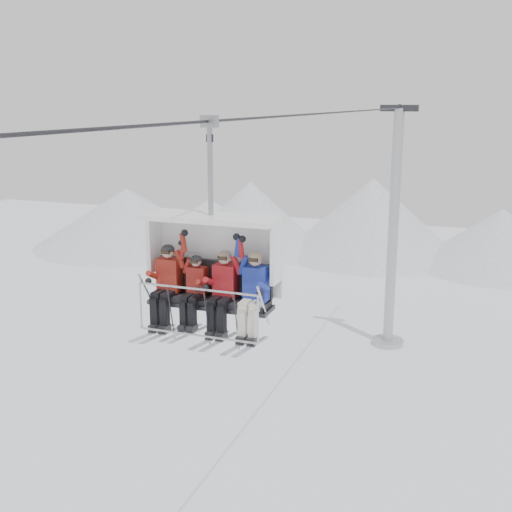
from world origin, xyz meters
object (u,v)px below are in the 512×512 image
(skier_far_left, at_px, (167,282))
(skier_center_left, at_px, (195,289))
(lift_tower_right, at_px, (392,247))
(skier_far_right, at_px, (254,291))
(skier_center_right, at_px, (223,288))
(chairlift_carrier, at_px, (215,258))

(skier_far_left, relative_size, skier_center_left, 1.03)
(lift_tower_right, bearing_deg, skier_far_right, -87.86)
(skier_far_left, distance_m, skier_center_right, 1.19)
(lift_tower_right, height_order, skier_far_right, lift_tower_right)
(lift_tower_right, relative_size, skier_far_right, 7.73)
(chairlift_carrier, xyz_separation_m, skier_center_left, (-0.28, -0.32, -0.55))
(skier_far_left, bearing_deg, skier_far_right, 0.00)
(skier_far_left, bearing_deg, lift_tower_right, 87.95)
(chairlift_carrier, bearing_deg, skier_far_left, -160.99)
(chairlift_carrier, bearing_deg, lift_tower_right, 90.00)
(skier_far_left, height_order, skier_far_right, same)
(skier_center_left, distance_m, skier_center_right, 0.59)
(lift_tower_right, relative_size, skier_far_left, 7.73)
(skier_far_left, height_order, skier_center_right, skier_far_left)
(chairlift_carrier, relative_size, skier_far_left, 2.29)
(lift_tower_right, height_order, skier_far_left, lift_tower_right)
(skier_center_left, height_order, skier_center_right, skier_center_right)
(skier_center_left, bearing_deg, skier_center_right, 1.72)
(skier_center_right, xyz_separation_m, skier_far_right, (0.62, 0.00, 0.01))
(skier_center_right, height_order, skier_far_right, skier_far_right)
(chairlift_carrier, xyz_separation_m, skier_far_left, (-0.88, -0.30, -0.47))
(skier_center_left, height_order, skier_far_right, skier_far_right)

